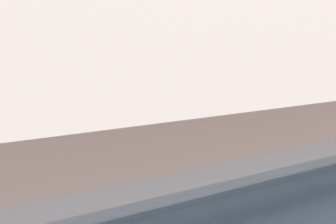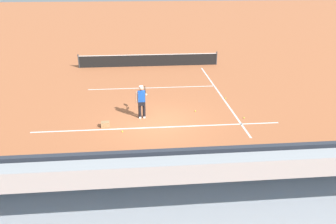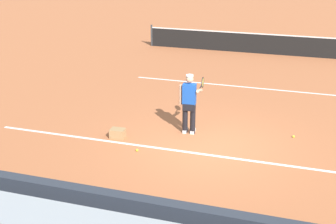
% 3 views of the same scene
% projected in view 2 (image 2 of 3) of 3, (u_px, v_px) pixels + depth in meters
% --- Properties ---
extents(ground_plane, '(160.00, 160.00, 0.00)m').
position_uv_depth(ground_plane, '(157.00, 123.00, 16.25)').
color(ground_plane, '#B7663D').
extents(court_baseline_white, '(12.00, 0.10, 0.01)m').
position_uv_depth(court_baseline_white, '(158.00, 127.00, 15.79)').
color(court_baseline_white, white).
rests_on(court_baseline_white, ground).
extents(court_sideline_white, '(0.10, 12.00, 0.01)m').
position_uv_depth(court_sideline_white, '(220.00, 93.00, 20.26)').
color(court_sideline_white, white).
rests_on(court_sideline_white, ground).
extents(court_service_line_white, '(8.22, 0.10, 0.01)m').
position_uv_depth(court_service_line_white, '(152.00, 88.00, 21.29)').
color(court_service_line_white, white).
rests_on(court_service_line_white, ground).
extents(back_wall_sponsor_board, '(27.83, 0.25, 1.10)m').
position_uv_depth(back_wall_sponsor_board, '(165.00, 163.00, 11.74)').
color(back_wall_sponsor_board, '#2D333D').
rests_on(back_wall_sponsor_board, ground).
extents(bleacher_stand, '(26.44, 4.00, 3.85)m').
position_uv_depth(bleacher_stand, '(173.00, 205.00, 9.24)').
color(bleacher_stand, '#9EA3A8').
rests_on(bleacher_stand, ground).
extents(tennis_player, '(0.58, 1.01, 1.71)m').
position_uv_depth(tennis_player, '(142.00, 101.00, 16.52)').
color(tennis_player, black).
rests_on(tennis_player, ground).
extents(ball_box_cardboard, '(0.41, 0.32, 0.26)m').
position_uv_depth(ball_box_cardboard, '(105.00, 124.00, 15.80)').
color(ball_box_cardboard, '#A87F51').
rests_on(ball_box_cardboard, ground).
extents(tennis_ball_near_player, '(0.07, 0.07, 0.07)m').
position_uv_depth(tennis_ball_near_player, '(244.00, 118.00, 16.76)').
color(tennis_ball_near_player, '#CCE533').
rests_on(tennis_ball_near_player, ground).
extents(tennis_ball_midcourt, '(0.07, 0.07, 0.07)m').
position_uv_depth(tennis_ball_midcourt, '(122.00, 131.00, 15.31)').
color(tennis_ball_midcourt, '#CCE533').
rests_on(tennis_ball_midcourt, ground).
extents(tennis_ball_on_baseline, '(0.07, 0.07, 0.07)m').
position_uv_depth(tennis_ball_on_baseline, '(195.00, 111.00, 17.60)').
color(tennis_ball_on_baseline, '#CCE533').
rests_on(tennis_ball_on_baseline, ground).
extents(tennis_ball_toward_net, '(0.07, 0.07, 0.07)m').
position_uv_depth(tennis_ball_toward_net, '(225.00, 98.00, 19.41)').
color(tennis_ball_toward_net, '#CCE533').
rests_on(tennis_ball_toward_net, ground).
extents(tennis_net, '(11.09, 0.09, 1.07)m').
position_uv_depth(tennis_net, '(149.00, 60.00, 26.11)').
color(tennis_net, '#33383D').
rests_on(tennis_net, ground).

